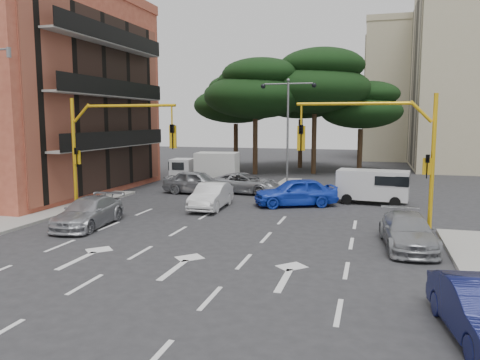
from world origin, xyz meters
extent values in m
plane|color=#28282B|center=(0.00, 0.00, 0.00)|extent=(120.00, 120.00, 0.00)
cube|color=gray|center=(0.00, 16.00, 0.07)|extent=(1.40, 6.00, 0.15)
cube|color=#A24432|center=(-18.00, 8.00, 6.50)|extent=(15.00, 16.00, 13.00)
cube|color=black|center=(-10.44, 8.00, 6.00)|extent=(0.12, 14.72, 11.20)
cube|color=black|center=(9.94, 32.00, 8.50)|extent=(0.12, 11.04, 16.20)
cube|color=#B7AD89|center=(13.00, 44.00, 8.00)|extent=(16.00, 12.00, 16.00)
cube|color=black|center=(4.94, 44.00, 7.50)|extent=(0.12, 11.04, 14.20)
cube|color=#B7AD89|center=(13.00, 44.00, 16.35)|extent=(16.15, 12.15, 0.70)
cylinder|color=#382616|center=(-4.00, 22.00, 2.48)|extent=(0.44, 0.44, 4.95)
ellipsoid|color=black|center=(-4.00, 22.00, 6.93)|extent=(9.15, 9.15, 3.87)
ellipsoid|color=black|center=(-3.40, 21.60, 8.80)|extent=(6.86, 6.86, 2.86)
ellipsoid|color=black|center=(-4.50, 22.30, 8.25)|extent=(6.07, 6.07, 2.64)
cylinder|color=#382616|center=(1.00, 24.00, 2.70)|extent=(0.44, 0.44, 5.40)
ellipsoid|color=black|center=(1.00, 24.00, 7.56)|extent=(9.98, 9.98, 4.22)
ellipsoid|color=black|center=(1.60, 23.60, 9.60)|extent=(7.49, 7.49, 3.12)
ellipsoid|color=black|center=(0.50, 24.30, 9.00)|extent=(6.62, 6.62, 2.88)
cylinder|color=#382616|center=(-7.00, 26.00, 2.25)|extent=(0.44, 0.44, 4.50)
ellipsoid|color=black|center=(-7.00, 26.00, 6.30)|extent=(8.32, 8.32, 3.52)
ellipsoid|color=black|center=(-6.40, 25.60, 8.00)|extent=(6.24, 6.24, 2.60)
ellipsoid|color=black|center=(-7.50, 26.30, 7.50)|extent=(5.52, 5.52, 2.40)
cylinder|color=#382616|center=(5.00, 26.00, 2.02)|extent=(0.44, 0.44, 4.05)
ellipsoid|color=black|center=(5.00, 26.00, 5.67)|extent=(7.49, 7.49, 3.17)
ellipsoid|color=black|center=(5.60, 25.60, 7.20)|extent=(5.62, 5.62, 2.34)
ellipsoid|color=black|center=(4.50, 26.30, 6.75)|extent=(4.97, 4.97, 2.16)
cylinder|color=#382616|center=(-1.00, 29.00, 2.48)|extent=(0.44, 0.44, 4.95)
ellipsoid|color=black|center=(-1.00, 29.00, 6.93)|extent=(9.15, 9.15, 3.87)
ellipsoid|color=black|center=(-0.40, 28.60, 8.80)|extent=(6.86, 6.86, 2.86)
ellipsoid|color=black|center=(-1.50, 29.30, 8.25)|extent=(6.07, 6.07, 2.64)
cylinder|color=gold|center=(8.60, 2.00, 3.00)|extent=(0.18, 0.18, 6.00)
cylinder|color=gold|center=(8.05, 2.00, 5.25)|extent=(0.95, 0.14, 0.95)
cylinder|color=gold|center=(5.30, 2.00, 5.60)|extent=(4.80, 0.14, 0.14)
cylinder|color=gold|center=(3.10, 2.00, 5.15)|extent=(0.08, 0.08, 0.90)
imported|color=black|center=(3.10, 2.00, 4.10)|extent=(0.20, 0.24, 1.20)
cube|color=gold|center=(3.10, 2.08, 4.10)|extent=(0.36, 0.06, 1.10)
imported|color=black|center=(8.38, 1.85, 3.00)|extent=(0.16, 0.20, 1.00)
cube|color=gold|center=(8.38, 1.95, 3.00)|extent=(0.35, 0.08, 0.70)
cylinder|color=gold|center=(-8.60, 2.00, 3.00)|extent=(0.18, 0.18, 6.00)
cylinder|color=gold|center=(-8.05, 2.00, 5.25)|extent=(0.95, 0.14, 0.95)
cylinder|color=gold|center=(-5.30, 2.00, 5.60)|extent=(4.80, 0.14, 0.14)
cylinder|color=gold|center=(-3.10, 2.00, 5.15)|extent=(0.08, 0.08, 0.90)
imported|color=black|center=(-3.10, 2.00, 4.10)|extent=(0.20, 0.24, 1.20)
cube|color=gold|center=(-3.10, 2.08, 4.10)|extent=(0.36, 0.06, 1.10)
imported|color=black|center=(-8.38, 1.85, 3.00)|extent=(0.16, 0.20, 1.00)
cube|color=gold|center=(-8.38, 1.95, 3.00)|extent=(0.35, 0.08, 0.70)
cylinder|color=slate|center=(-9.60, -1.00, 7.90)|extent=(0.20, 0.20, 0.45)
cylinder|color=slate|center=(0.00, 16.00, 3.90)|extent=(0.16, 0.16, 7.50)
cylinder|color=slate|center=(-0.90, 16.00, 7.55)|extent=(1.80, 0.10, 0.10)
sphere|color=black|center=(-1.90, 16.00, 7.40)|extent=(0.36, 0.36, 0.36)
cylinder|color=slate|center=(0.90, 16.00, 7.55)|extent=(1.80, 0.10, 0.10)
sphere|color=black|center=(1.90, 16.00, 7.40)|extent=(0.36, 0.36, 0.36)
sphere|color=slate|center=(0.00, 16.00, 7.80)|extent=(0.24, 0.24, 0.24)
imported|color=silver|center=(-2.37, 5.46, 0.71)|extent=(1.68, 4.34, 1.41)
imported|color=#1739C2|center=(2.02, 7.54, 0.80)|extent=(5.09, 3.69, 1.61)
imported|color=#9D9FA5|center=(-6.38, -0.24, 0.66)|extent=(2.26, 4.73, 1.33)
imported|color=#929499|center=(-2.00, 11.24, 0.68)|extent=(5.09, 2.79, 1.35)
imported|color=gray|center=(-5.00, 10.13, 0.78)|extent=(4.72, 2.23, 1.56)
imported|color=gray|center=(7.60, -0.04, 0.65)|extent=(2.25, 4.65, 1.30)
camera|label=1|loc=(6.21, -18.75, 4.94)|focal=35.00mm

